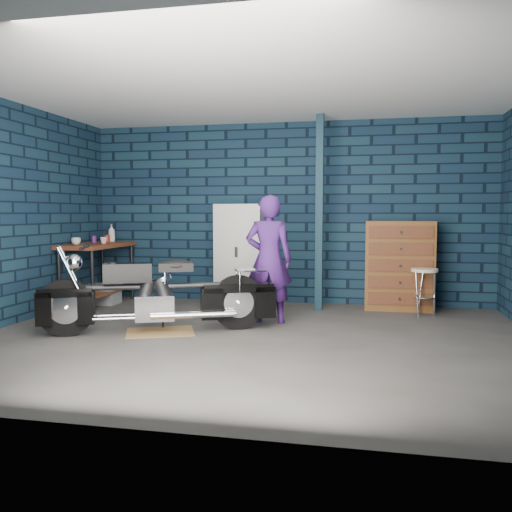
{
  "coord_description": "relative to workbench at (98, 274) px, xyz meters",
  "views": [
    {
      "loc": [
        1.25,
        -5.57,
        1.35
      ],
      "look_at": [
        0.0,
        0.3,
        0.88
      ],
      "focal_mm": 38.0,
      "sensor_mm": 36.0,
      "label": 1
    }
  ],
  "objects": [
    {
      "name": "person",
      "position": [
        2.71,
        -0.75,
        0.33
      ],
      "size": [
        0.6,
        0.42,
        1.57
      ],
      "primitive_type": "imported",
      "rotation": [
        0.0,
        0.0,
        3.23
      ],
      "color": "#3F1B68",
      "rests_on": "ground"
    },
    {
      "name": "storage_bin",
      "position": [
        0.02,
        0.08,
        -0.31
      ],
      "size": [
        0.47,
        0.34,
        0.29
      ],
      "primitive_type": "cube",
      "color": "gray",
      "rests_on": "ground"
    },
    {
      "name": "mug_purple",
      "position": [
        -0.13,
        0.14,
        0.51
      ],
      "size": [
        0.08,
        0.08,
        0.1
      ],
      "primitive_type": "cylinder",
      "rotation": [
        0.0,
        0.0,
        -0.01
      ],
      "color": "#501966",
      "rests_on": "workbench"
    },
    {
      "name": "motorcycle",
      "position": [
        1.6,
        -1.57,
        0.04
      ],
      "size": [
        2.32,
        1.44,
        1.0
      ],
      "primitive_type": null,
      "rotation": [
        0.0,
        0.0,
        0.4
      ],
      "color": "black",
      "rests_on": "ground"
    },
    {
      "name": "cup_b",
      "position": [
        0.13,
        -0.05,
        0.5
      ],
      "size": [
        0.12,
        0.12,
        0.09
      ],
      "primitive_type": "imported",
      "rotation": [
        0.0,
        0.0,
        0.2
      ],
      "color": "beige",
      "rests_on": "workbench"
    },
    {
      "name": "support_post",
      "position": [
        3.23,
        0.24,
        0.9
      ],
      "size": [
        0.1,
        0.1,
        2.7
      ],
      "primitive_type": "cube",
      "color": "#112B37",
      "rests_on": "ground"
    },
    {
      "name": "shop_stool",
      "position": [
        4.63,
        0.07,
        -0.14
      ],
      "size": [
        0.43,
        0.43,
        0.63
      ],
      "primitive_type": null,
      "rotation": [
        0.0,
        0.0,
        -0.28
      ],
      "color": "beige",
      "rests_on": "ground"
    },
    {
      "name": "locker",
      "position": [
        2.04,
        0.52,
        0.29
      ],
      "size": [
        0.69,
        0.49,
        1.48
      ],
      "primitive_type": "cube",
      "color": "beige",
      "rests_on": "ground"
    },
    {
      "name": "tool_chest",
      "position": [
        4.33,
        0.52,
        0.17
      ],
      "size": [
        0.93,
        0.52,
        1.24
      ],
      "primitive_type": "cube",
      "color": "brown",
      "rests_on": "ground"
    },
    {
      "name": "workbench",
      "position": [
        0.0,
        0.0,
        0.0
      ],
      "size": [
        0.6,
        1.4,
        0.91
      ],
      "primitive_type": "cube",
      "color": "brown",
      "rests_on": "ground"
    },
    {
      "name": "mug_red",
      "position": [
        0.03,
        0.26,
        0.51
      ],
      "size": [
        0.1,
        0.1,
        0.11
      ],
      "primitive_type": "cylinder",
      "rotation": [
        0.0,
        0.0,
        -0.21
      ],
      "color": "#A42215",
      "rests_on": "workbench"
    },
    {
      "name": "ground",
      "position": [
        2.68,
        -1.71,
        -0.46
      ],
      "size": [
        6.0,
        6.0,
        0.0
      ],
      "primitive_type": "plane",
      "color": "#4B4946",
      "rests_on": "ground"
    },
    {
      "name": "bottle",
      "position": [
        0.02,
        0.41,
        0.59
      ],
      "size": [
        0.14,
        0.14,
        0.27
      ],
      "primitive_type": "imported",
      "rotation": [
        0.0,
        0.0,
        0.42
      ],
      "color": "gray",
      "rests_on": "workbench"
    },
    {
      "name": "cup_a",
      "position": [
        -0.12,
        -0.38,
        0.5
      ],
      "size": [
        0.15,
        0.15,
        0.1
      ],
      "primitive_type": "imported",
      "rotation": [
        0.0,
        0.0,
        -0.18
      ],
      "color": "beige",
      "rests_on": "workbench"
    },
    {
      "name": "room_walls",
      "position": [
        2.68,
        -1.16,
        1.45
      ],
      "size": [
        6.02,
        5.01,
        2.71
      ],
      "color": "#102236",
      "rests_on": "ground"
    },
    {
      "name": "drip_mat",
      "position": [
        1.6,
        -1.57,
        -0.45
      ],
      "size": [
        0.91,
        0.81,
        0.01
      ],
      "primitive_type": "cube",
      "rotation": [
        0.0,
        0.0,
        0.4
      ],
      "color": "olive",
      "rests_on": "ground"
    }
  ]
}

